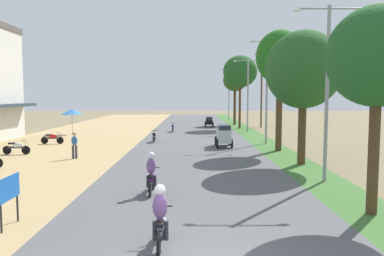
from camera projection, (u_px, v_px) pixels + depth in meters
parked_motorbike_third at (16, 147)px, 24.78m from camera, size 1.80×0.54×0.94m
parked_motorbike_fourth at (51, 138)px, 30.22m from camera, size 1.80×0.54×0.94m
street_signboard at (8, 192)px, 11.00m from camera, size 0.06×1.30×1.50m
vendor_umbrella at (71, 112)px, 37.65m from camera, size 2.20×2.20×2.52m
pedestrian_on_shoulder at (73, 144)px, 23.10m from camera, size 0.42×0.35×1.62m
median_tree_nearest at (376, 58)px, 11.92m from camera, size 3.19×3.19×6.67m
median_tree_second at (302, 70)px, 20.87m from camera, size 4.18×4.18×7.42m
median_tree_third at (279, 58)px, 26.04m from camera, size 3.31×3.31×8.34m
median_tree_fourth at (239, 72)px, 44.29m from camera, size 3.97×3.97×8.53m
median_tree_fifth at (234, 81)px, 49.94m from camera, size 3.10×3.10×7.29m
streetlamp_near at (326, 81)px, 16.72m from camera, size 3.16×0.20×7.76m
streetlamp_mid at (266, 84)px, 30.25m from camera, size 3.16×0.20×8.27m
streetlamp_far at (247, 90)px, 40.48m from camera, size 3.16×0.20×7.70m
streetlamp_farthest at (228, 90)px, 61.13m from camera, size 3.16×0.20×8.17m
utility_pole_near at (260, 88)px, 46.33m from camera, size 1.80×0.20×9.41m
car_van_silver at (223, 134)px, 28.36m from camera, size 1.19×2.41×1.67m
car_hatchback_black at (208, 121)px, 46.67m from camera, size 1.04×2.00×1.23m
motorbike_foreground_rider at (159, 218)px, 9.40m from camera, size 0.54×1.80×1.66m
motorbike_ahead_second at (150, 174)px, 14.75m from camera, size 0.54×1.80×1.66m
motorbike_ahead_third at (153, 136)px, 31.27m from camera, size 0.54×1.80×0.94m
motorbike_ahead_fourth at (172, 127)px, 40.00m from camera, size 0.54×1.80×0.94m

